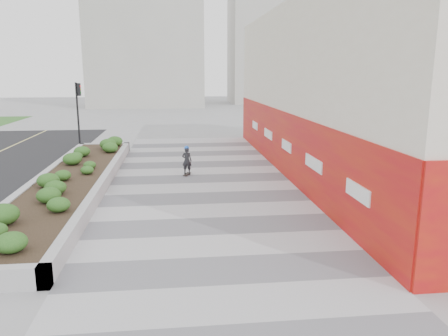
# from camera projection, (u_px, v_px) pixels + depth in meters

# --- Properties ---
(ground) EXTENTS (160.00, 160.00, 0.00)m
(ground) POSITION_uv_depth(u_px,v_px,m) (219.00, 248.00, 12.17)
(ground) COLOR gray
(ground) RESTS_ON ground
(walkway) EXTENTS (8.00, 36.00, 0.01)m
(walkway) POSITION_uv_depth(u_px,v_px,m) (210.00, 214.00, 15.08)
(walkway) COLOR #A8A8AD
(walkway) RESTS_ON ground
(building) EXTENTS (6.04, 24.08, 8.00)m
(building) POSITION_uv_depth(u_px,v_px,m) (345.00, 90.00, 20.79)
(building) COLOR beige
(building) RESTS_ON ground
(planter) EXTENTS (3.00, 18.00, 0.90)m
(planter) POSITION_uv_depth(u_px,v_px,m) (72.00, 179.00, 18.27)
(planter) COLOR #9E9EA0
(planter) RESTS_ON ground
(traffic_signal_near) EXTENTS (0.33, 0.28, 4.20)m
(traffic_signal_near) POSITION_uv_depth(u_px,v_px,m) (78.00, 105.00, 27.78)
(traffic_signal_near) COLOR black
(traffic_signal_near) RESTS_ON ground
(distant_bldg_north_l) EXTENTS (16.00, 12.00, 20.00)m
(distant_bldg_north_l) POSITION_uv_depth(u_px,v_px,m) (146.00, 36.00, 62.88)
(distant_bldg_north_l) COLOR #ADAAA3
(distant_bldg_north_l) RESTS_ON ground
(distant_bldg_north_r) EXTENTS (14.00, 10.00, 24.00)m
(distant_bldg_north_r) POSITION_uv_depth(u_px,v_px,m) (275.00, 26.00, 69.49)
(distant_bldg_north_r) COLOR #ADAAA3
(distant_bldg_north_r) RESTS_ON ground
(manhole_cover) EXTENTS (0.44, 0.44, 0.01)m
(manhole_cover) POSITION_uv_depth(u_px,v_px,m) (224.00, 214.00, 15.13)
(manhole_cover) COLOR #595654
(manhole_cover) RESTS_ON ground
(skateboarder) EXTENTS (0.53, 0.75, 1.43)m
(skateboarder) POSITION_uv_depth(u_px,v_px,m) (187.00, 160.00, 20.67)
(skateboarder) COLOR beige
(skateboarder) RESTS_ON ground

